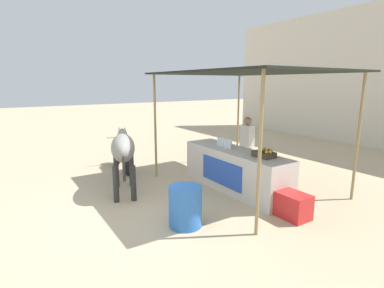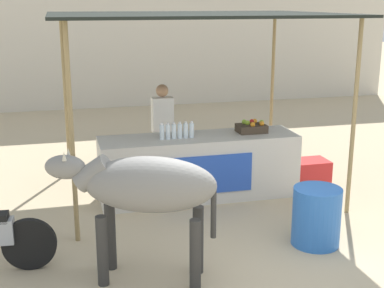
{
  "view_description": "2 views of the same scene",
  "coord_description": "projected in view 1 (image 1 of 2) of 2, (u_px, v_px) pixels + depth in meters",
  "views": [
    {
      "loc": [
        5.2,
        -2.35,
        2.51
      ],
      "look_at": [
        -0.31,
        1.19,
        1.16
      ],
      "focal_mm": 28.0,
      "sensor_mm": 36.0,
      "label": 1
    },
    {
      "loc": [
        -2.03,
        -5.31,
        2.93
      ],
      "look_at": [
        -0.27,
        1.57,
        1.02
      ],
      "focal_mm": 50.0,
      "sensor_mm": 36.0,
      "label": 2
    }
  ],
  "objects": [
    {
      "name": "vendor_behind_counter",
      "position": [
        247.0,
        148.0,
        7.76
      ],
      "size": [
        0.34,
        0.22,
        1.65
      ],
      "color": "#383842",
      "rests_on": "ground"
    },
    {
      "name": "motorcycle_parked",
      "position": [
        121.0,
        155.0,
        8.72
      ],
      "size": [
        1.8,
        0.55,
        0.9
      ],
      "color": "black",
      "rests_on": "ground"
    },
    {
      "name": "water_bottle_row",
      "position": [
        224.0,
        143.0,
        7.25
      ],
      "size": [
        0.52,
        0.07,
        0.25
      ],
      "color": "silver",
      "rests_on": "stall_counter"
    },
    {
      "name": "fruit_crate",
      "position": [
        264.0,
        154.0,
        6.31
      ],
      "size": [
        0.44,
        0.32,
        0.18
      ],
      "color": "#3F3326",
      "rests_on": "stall_counter"
    },
    {
      "name": "ground_plane",
      "position": [
        151.0,
        209.0,
        6.04
      ],
      "size": [
        60.0,
        60.0,
        0.0
      ],
      "primitive_type": "plane",
      "color": "tan"
    },
    {
      "name": "cooler_box",
      "position": [
        293.0,
        206.0,
        5.62
      ],
      "size": [
        0.6,
        0.44,
        0.48
      ],
      "primitive_type": "cube",
      "color": "red",
      "rests_on": "ground"
    },
    {
      "name": "water_barrel",
      "position": [
        185.0,
        206.0,
        5.29
      ],
      "size": [
        0.59,
        0.59,
        0.73
      ],
      "primitive_type": "cylinder",
      "color": "blue",
      "rests_on": "ground"
    },
    {
      "name": "stall_counter",
      "position": [
        234.0,
        170.0,
        7.1
      ],
      "size": [
        3.0,
        0.82,
        0.96
      ],
      "color": "beige",
      "rests_on": "ground"
    },
    {
      "name": "stall_awning",
      "position": [
        247.0,
        77.0,
        6.83
      ],
      "size": [
        4.2,
        3.2,
        2.75
      ],
      "color": "black",
      "rests_on": "ground"
    },
    {
      "name": "cow",
      "position": [
        123.0,
        149.0,
        6.78
      ],
      "size": [
        1.83,
        0.96,
        1.44
      ],
      "color": "gray",
      "rests_on": "ground"
    }
  ]
}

